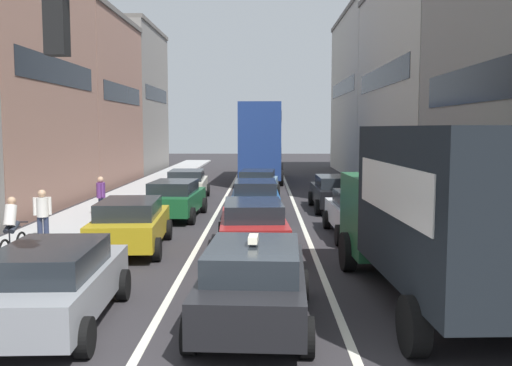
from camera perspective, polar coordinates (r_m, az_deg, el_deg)
The scene contains 20 objects.
sidewalk_left at distance 28.90m, azimuth -13.18°, elevation -1.45°, with size 2.60×64.00×0.14m, color #A9A9A9.
lane_stripe_left at distance 28.12m, azimuth -3.24°, elevation -1.64°, with size 0.16×60.00×0.01m, color silver.
lane_stripe_right at distance 28.09m, azimuth 3.70°, elevation -1.65°, with size 0.16×60.00×0.01m, color silver.
building_row_left at distance 31.79m, azimuth -22.22°, elevation 9.38°, with size 7.20×43.90×13.19m.
building_row_right at distance 32.82m, azimuth 18.08°, elevation 8.91°, with size 7.20×43.90×12.39m.
removalist_box_truck at distance 11.51m, azimuth 18.11°, elevation -2.53°, with size 2.98×7.80×3.58m.
taxi_centre_lane_front at distance 10.26m, azimuth -0.22°, elevation -9.92°, with size 2.22×4.38×1.66m.
sedan_left_lane_front at distance 10.79m, azimuth -19.86°, elevation -9.49°, with size 2.23×4.38×1.49m.
sedan_centre_lane_second at distance 16.01m, azimuth -0.29°, elevation -4.28°, with size 2.24×4.38×1.49m.
wagon_left_lane_second at distance 16.73m, azimuth -12.60°, elevation -3.99°, with size 2.29×4.41×1.49m.
hatchback_centre_lane_third at distance 22.17m, azimuth -0.06°, elevation -1.52°, with size 2.12×4.33×1.49m.
sedan_left_lane_third at distance 22.29m, azimuth -8.25°, elevation -1.54°, with size 2.22×4.38×1.49m.
coupe_centre_lane_fourth at distance 27.62m, azimuth 0.18°, elevation -0.11°, with size 2.28×4.41×1.49m.
sedan_left_lane_fourth at distance 27.87m, azimuth -7.01°, elevation -0.10°, with size 2.21×4.37×1.49m.
sedan_right_lane_behind_truck at distance 18.67m, azimuth 10.59°, elevation -2.96°, with size 2.13×4.34×1.49m.
wagon_right_lane_far at distance 24.53m, azimuth 8.09°, elevation -0.89°, with size 2.10×4.32×1.49m.
bus_mid_queue_primary at distance 37.49m, azimuth 0.66°, elevation 4.51°, with size 3.04×10.57×5.06m.
cyclist_on_sidewalk at distance 16.41m, azimuth -23.51°, elevation -4.32°, with size 0.50×1.73×1.72m.
pedestrian_mid_sidewalk at distance 22.79m, azimuth -15.44°, elevation -1.15°, with size 0.34×0.47×1.66m.
pedestrian_far_sidewalk at distance 18.53m, azimuth -20.82°, elevation -2.83°, with size 0.51×0.34×1.66m.
Camera 1 is at (0.28, -7.83, 3.54)m, focal length 39.47 mm.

